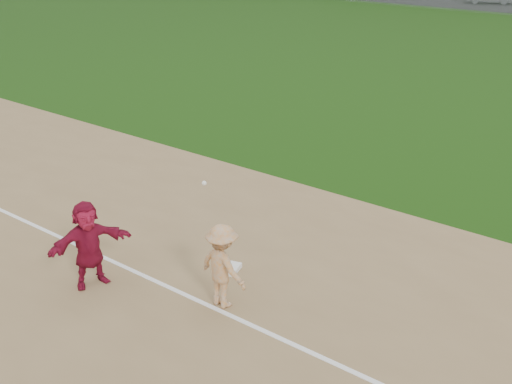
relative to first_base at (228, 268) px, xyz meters
The scene contains 5 objects.
ground 0.42m from the first_base, 111.39° to the right, with size 160.00×160.00×0.00m, color #183D0B.
foul_line 1.20m from the first_base, 97.29° to the right, with size 60.00×0.10×0.01m, color white.
first_base is the anchor object (origin of this frame).
base_runner 2.75m from the first_base, 131.06° to the right, with size 1.59×0.51×1.72m, color maroon.
first_base_play 1.43m from the first_base, 53.60° to the right, with size 1.12×0.69×2.23m.
Camera 1 is at (7.42, -8.04, 6.53)m, focal length 45.00 mm.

